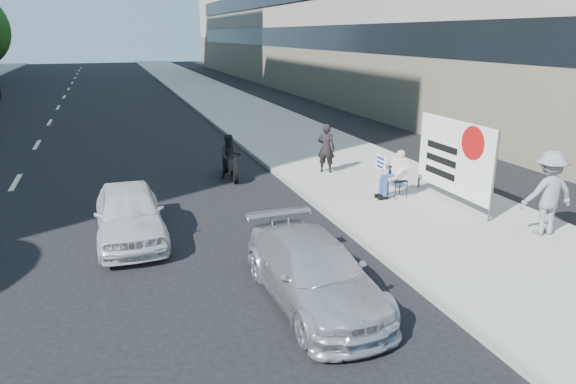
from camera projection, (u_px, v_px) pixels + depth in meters
name	position (u px, v px, depth m)	size (l,w,h in m)	color
ground	(300.00, 253.00, 10.88)	(160.00, 160.00, 0.00)	black
near_sidewalk	(244.00, 111.00, 30.15)	(5.00, 120.00, 0.15)	#9F9E95
seated_protester	(395.00, 171.00, 13.91)	(0.83, 1.11, 1.31)	#11164C
jogger	(548.00, 193.00, 11.26)	(1.22, 0.70, 1.89)	gray
pedestrian_woman	(326.00, 148.00, 16.44)	(0.58, 0.38, 1.58)	black
protest_banner	(454.00, 157.00, 13.25)	(0.08, 3.06, 2.20)	#4C4C4C
parked_sedan	(314.00, 272.00, 8.75)	(1.56, 3.84, 1.11)	#B5B8BD
white_sedan_near	(129.00, 213.00, 11.45)	(1.45, 3.60, 1.23)	silver
motorcycle	(230.00, 159.00, 16.33)	(0.75, 2.05, 1.42)	black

